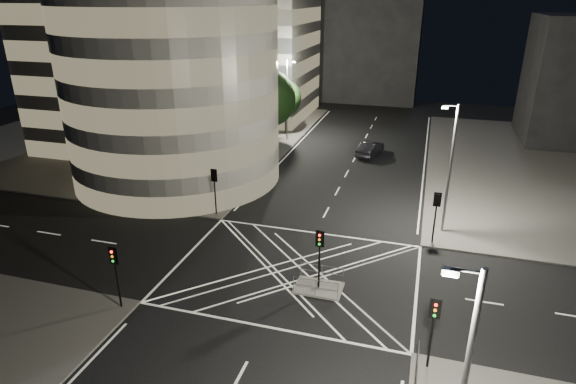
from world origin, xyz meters
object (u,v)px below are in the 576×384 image
(street_lamp_left_near, at_px, (230,135))
(traffic_signal_island, at_px, (320,249))
(street_lamp_right_far, at_px, (450,165))
(traffic_signal_nl, at_px, (115,266))
(traffic_signal_nr, at_px, (434,321))
(traffic_signal_fl, at_px, (214,183))
(street_lamp_left_far, at_px, (287,97))
(traffic_signal_fr, at_px, (436,208))
(central_island, at_px, (318,288))
(sedan, at_px, (370,149))

(street_lamp_left_near, bearing_deg, traffic_signal_island, -49.73)
(street_lamp_right_far, bearing_deg, street_lamp_left_near, 170.97)
(traffic_signal_nl, bearing_deg, traffic_signal_island, 26.14)
(traffic_signal_nr, xyz_separation_m, street_lamp_left_near, (-18.24, 18.80, 2.63))
(traffic_signal_fl, bearing_deg, street_lamp_left_far, 91.57)
(traffic_signal_nr, bearing_deg, street_lamp_left_far, 116.36)
(traffic_signal_nl, relative_size, traffic_signal_nr, 1.00)
(traffic_signal_nr, relative_size, traffic_signal_island, 1.00)
(traffic_signal_fl, bearing_deg, traffic_signal_fr, 0.00)
(street_lamp_left_far, bearing_deg, traffic_signal_fl, -88.43)
(central_island, height_order, traffic_signal_island, traffic_signal_island)
(traffic_signal_fr, height_order, street_lamp_left_near, street_lamp_left_near)
(street_lamp_right_far, height_order, sedan, street_lamp_right_far)
(traffic_signal_nl, relative_size, street_lamp_left_near, 0.40)
(street_lamp_left_near, bearing_deg, street_lamp_right_far, -9.03)
(central_island, relative_size, street_lamp_left_far, 0.30)
(traffic_signal_fl, relative_size, street_lamp_right_far, 0.40)
(traffic_signal_island, height_order, street_lamp_right_far, street_lamp_right_far)
(traffic_signal_island, height_order, street_lamp_left_near, street_lamp_left_near)
(traffic_signal_fr, relative_size, traffic_signal_island, 1.00)
(traffic_signal_fr, bearing_deg, traffic_signal_nr, -90.00)
(street_lamp_left_far, relative_size, street_lamp_right_far, 1.00)
(traffic_signal_nl, bearing_deg, sedan, 72.97)
(traffic_signal_fr, height_order, traffic_signal_nr, same)
(street_lamp_left_near, height_order, street_lamp_left_far, same)
(traffic_signal_nr, height_order, traffic_signal_island, same)
(traffic_signal_nl, distance_m, street_lamp_right_far, 24.27)
(central_island, bearing_deg, traffic_signal_island, 0.00)
(traffic_signal_fr, height_order, traffic_signal_island, same)
(traffic_signal_fl, distance_m, street_lamp_left_near, 5.86)
(traffic_signal_fl, bearing_deg, street_lamp_right_far, 6.88)
(traffic_signal_fl, relative_size, sedan, 0.78)
(street_lamp_left_far, xyz_separation_m, street_lamp_right_far, (18.87, -21.00, 0.00))
(central_island, bearing_deg, traffic_signal_nr, -37.93)
(street_lamp_left_near, xyz_separation_m, street_lamp_right_far, (18.87, -3.00, 0.00))
(sedan, bearing_deg, central_island, 102.91)
(traffic_signal_fl, height_order, traffic_signal_nr, same)
(traffic_signal_fr, bearing_deg, traffic_signal_fl, 180.00)
(traffic_signal_fl, height_order, street_lamp_right_far, street_lamp_right_far)
(sedan, bearing_deg, traffic_signal_fr, 121.93)
(street_lamp_left_near, distance_m, street_lamp_right_far, 19.11)
(traffic_signal_fl, xyz_separation_m, traffic_signal_nl, (0.00, -13.60, 0.00))
(traffic_signal_fl, distance_m, street_lamp_left_far, 23.36)
(traffic_signal_nl, height_order, sedan, traffic_signal_nl)
(traffic_signal_fr, relative_size, street_lamp_left_far, 0.40)
(sedan, bearing_deg, street_lamp_left_far, -4.31)
(traffic_signal_island, xyz_separation_m, sedan, (-0.50, 28.32, -2.07))
(traffic_signal_nr, height_order, street_lamp_left_near, street_lamp_left_near)
(traffic_signal_nl, xyz_separation_m, street_lamp_left_far, (-0.64, 36.80, 2.63))
(central_island, xyz_separation_m, traffic_signal_fl, (-10.80, 8.30, 2.84))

